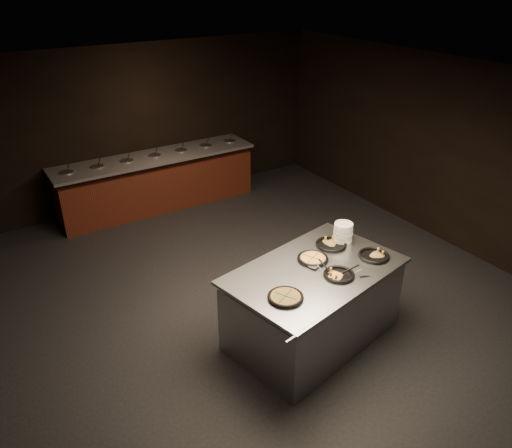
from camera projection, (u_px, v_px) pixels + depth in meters
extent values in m
cube|color=black|center=(261.00, 302.00, 6.79)|extent=(7.00, 8.00, 0.01)
cube|color=black|center=(262.00, 85.00, 5.44)|extent=(7.00, 8.00, 0.01)
cube|color=black|center=(143.00, 126.00, 9.12)|extent=(7.00, 0.01, 2.90)
cube|color=black|center=(451.00, 154.00, 7.76)|extent=(0.01, 8.00, 2.90)
cube|color=#562414|center=(158.00, 185.00, 9.27)|extent=(3.60, 0.75, 0.85)
cube|color=slate|center=(155.00, 157.00, 9.01)|extent=(3.70, 0.83, 0.05)
cube|color=#36150C|center=(159.00, 204.00, 9.45)|extent=(3.60, 0.69, 0.08)
cylinder|color=silver|center=(67.00, 174.00, 8.28)|extent=(0.22, 0.22, 0.08)
cylinder|color=#59742E|center=(67.00, 173.00, 8.27)|extent=(0.19, 0.19, 0.02)
cylinder|color=black|center=(68.00, 168.00, 8.23)|extent=(0.04, 0.10, 0.19)
cylinder|color=silver|center=(98.00, 168.00, 8.53)|extent=(0.22, 0.22, 0.08)
cylinder|color=#59742E|center=(98.00, 167.00, 8.51)|extent=(0.19, 0.19, 0.02)
cylinder|color=black|center=(99.00, 162.00, 8.47)|extent=(0.04, 0.10, 0.19)
cylinder|color=silver|center=(127.00, 162.00, 8.77)|extent=(0.22, 0.22, 0.08)
cylinder|color=#59742E|center=(127.00, 161.00, 8.76)|extent=(0.19, 0.19, 0.02)
cylinder|color=black|center=(128.00, 156.00, 8.72)|extent=(0.04, 0.10, 0.19)
cylinder|color=silver|center=(155.00, 157.00, 9.01)|extent=(0.22, 0.22, 0.08)
cylinder|color=#59742E|center=(155.00, 156.00, 9.00)|extent=(0.19, 0.19, 0.02)
cylinder|color=black|center=(156.00, 151.00, 8.96)|extent=(0.04, 0.10, 0.19)
cylinder|color=silver|center=(181.00, 152.00, 9.26)|extent=(0.22, 0.22, 0.08)
cylinder|color=#59742E|center=(181.00, 151.00, 9.24)|extent=(0.19, 0.19, 0.02)
cylinder|color=black|center=(183.00, 146.00, 9.20)|extent=(0.04, 0.10, 0.19)
cylinder|color=silver|center=(206.00, 147.00, 9.50)|extent=(0.22, 0.22, 0.08)
cylinder|color=#59742E|center=(206.00, 146.00, 9.49)|extent=(0.19, 0.19, 0.02)
cylinder|color=black|center=(207.00, 141.00, 9.45)|extent=(0.04, 0.10, 0.19)
cylinder|color=silver|center=(229.00, 142.00, 9.74)|extent=(0.22, 0.22, 0.08)
cylinder|color=#59742E|center=(229.00, 141.00, 9.73)|extent=(0.19, 0.19, 0.02)
cylinder|color=black|center=(231.00, 137.00, 9.69)|extent=(0.04, 0.10, 0.19)
cube|color=silver|center=(313.00, 307.00, 5.96)|extent=(2.15, 1.57, 0.88)
cube|color=silver|center=(315.00, 271.00, 5.72)|extent=(2.25, 1.66, 0.04)
cylinder|color=silver|center=(352.00, 299.00, 5.24)|extent=(2.00, 0.46, 0.04)
cylinder|color=silver|center=(343.00, 233.00, 6.23)|extent=(0.23, 0.23, 0.25)
cylinder|color=black|center=(285.00, 298.00, 5.21)|extent=(0.36, 0.36, 0.01)
torus|color=black|center=(285.00, 297.00, 5.21)|extent=(0.38, 0.38, 0.04)
torus|color=#B0802D|center=(285.00, 297.00, 5.20)|extent=(0.32, 0.32, 0.03)
cylinder|color=#AC7F45|center=(285.00, 297.00, 5.21)|extent=(0.28, 0.28, 0.02)
cube|color=black|center=(286.00, 296.00, 5.20)|extent=(0.13, 0.25, 0.00)
cube|color=black|center=(286.00, 296.00, 5.20)|extent=(0.25, 0.13, 0.00)
cylinder|color=black|center=(313.00, 259.00, 5.89)|extent=(0.34, 0.34, 0.01)
torus|color=black|center=(313.00, 258.00, 5.88)|extent=(0.37, 0.37, 0.04)
torus|color=#B0802D|center=(313.00, 258.00, 5.88)|extent=(0.31, 0.31, 0.03)
cylinder|color=#EDD556|center=(313.00, 258.00, 5.88)|extent=(0.26, 0.26, 0.02)
cube|color=black|center=(313.00, 258.00, 5.88)|extent=(0.11, 0.24, 0.00)
cube|color=black|center=(313.00, 258.00, 5.88)|extent=(0.24, 0.11, 0.00)
cylinder|color=black|center=(331.00, 245.00, 6.19)|extent=(0.36, 0.36, 0.01)
torus|color=black|center=(331.00, 244.00, 6.18)|extent=(0.39, 0.39, 0.04)
cylinder|color=black|center=(339.00, 275.00, 5.59)|extent=(0.33, 0.33, 0.01)
torus|color=black|center=(339.00, 274.00, 5.58)|extent=(0.35, 0.35, 0.04)
cylinder|color=black|center=(374.00, 256.00, 5.95)|extent=(0.34, 0.34, 0.01)
torus|color=black|center=(374.00, 255.00, 5.94)|extent=(0.37, 0.37, 0.04)
cube|color=silver|center=(313.00, 266.00, 5.73)|extent=(0.11, 0.12, 0.00)
cylinder|color=black|center=(324.00, 266.00, 5.61)|extent=(0.06, 0.18, 0.12)
cylinder|color=silver|center=(319.00, 267.00, 5.67)|extent=(0.03, 0.09, 0.08)
cube|color=silver|center=(363.00, 274.00, 5.59)|extent=(0.13, 0.12, 0.00)
cylinder|color=black|center=(350.00, 269.00, 5.54)|extent=(0.19, 0.11, 0.13)
cylinder|color=silver|center=(357.00, 272.00, 5.57)|extent=(0.10, 0.05, 0.08)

